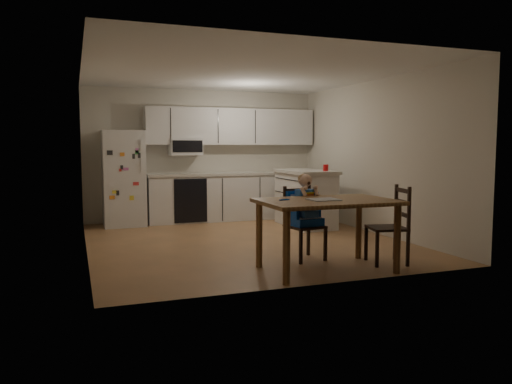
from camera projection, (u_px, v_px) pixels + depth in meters
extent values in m
cube|color=olive|center=(244.00, 241.00, 7.50)|extent=(4.50, 5.00, 0.01)
cube|color=beige|center=(203.00, 155.00, 9.72)|extent=(4.50, 0.02, 2.50)
cube|color=beige|center=(84.00, 159.00, 6.62)|extent=(0.02, 5.00, 2.50)
cube|color=beige|center=(374.00, 157.00, 8.15)|extent=(0.02, 5.00, 2.50)
cube|color=white|center=(244.00, 72.00, 7.27)|extent=(4.50, 5.00, 0.01)
cube|color=silver|center=(124.00, 178.00, 8.90)|extent=(0.72, 0.70, 1.70)
cube|color=silver|center=(234.00, 197.00, 9.70)|extent=(3.34, 0.60, 0.86)
cube|color=beige|center=(234.00, 174.00, 9.65)|extent=(3.37, 0.62, 0.05)
cube|color=black|center=(191.00, 201.00, 9.09)|extent=(0.60, 0.02, 0.80)
cube|color=silver|center=(232.00, 127.00, 9.69)|extent=(3.34, 0.34, 0.70)
cube|color=silver|center=(185.00, 146.00, 9.39)|extent=(0.60, 0.38, 0.33)
cube|color=silver|center=(305.00, 200.00, 8.88)|extent=(0.65, 1.29, 0.95)
cube|color=beige|center=(305.00, 172.00, 8.83)|extent=(0.71, 1.36, 0.05)
cylinder|color=red|center=(326.00, 168.00, 8.54)|extent=(0.09, 0.09, 0.11)
cube|color=brown|center=(327.00, 202.00, 5.68)|extent=(1.52, 0.98, 0.04)
cylinder|color=brown|center=(287.00, 248.00, 5.11)|extent=(0.08, 0.08, 0.77)
cylinder|color=brown|center=(259.00, 235.00, 5.86)|extent=(0.08, 0.08, 0.77)
cylinder|color=brown|center=(397.00, 239.00, 5.57)|extent=(0.08, 0.08, 0.77)
cylinder|color=brown|center=(359.00, 228.00, 6.33)|extent=(0.08, 0.08, 0.77)
cube|color=#A7A7AC|center=(323.00, 199.00, 5.64)|extent=(0.33, 0.28, 0.01)
cylinder|color=#0B42BE|center=(284.00, 200.00, 5.61)|extent=(0.12, 0.06, 0.02)
cube|color=black|center=(305.00, 226.00, 6.25)|extent=(0.46, 0.46, 0.03)
cube|color=black|center=(301.00, 248.00, 6.02)|extent=(0.04, 0.04, 0.41)
cube|color=black|center=(285.00, 242.00, 6.34)|extent=(0.04, 0.04, 0.41)
cube|color=black|center=(325.00, 245.00, 6.20)|extent=(0.04, 0.04, 0.41)
cube|color=black|center=(308.00, 240.00, 6.52)|extent=(0.04, 0.04, 0.41)
cube|color=black|center=(297.00, 205.00, 6.39)|extent=(0.41, 0.10, 0.48)
cube|color=#0B42BE|center=(305.00, 221.00, 6.24)|extent=(0.41, 0.38, 0.10)
cube|color=#0B42BE|center=(299.00, 203.00, 6.34)|extent=(0.37, 0.11, 0.33)
cube|color=#4A80D0|center=(306.00, 217.00, 6.22)|extent=(0.32, 0.29, 0.02)
cube|color=#1A36A1|center=(305.00, 199.00, 6.23)|extent=(0.23, 0.17, 0.25)
cube|color=orange|center=(308.00, 201.00, 6.17)|extent=(0.18, 0.04, 0.19)
sphere|color=beige|center=(305.00, 181.00, 6.20)|extent=(0.19, 0.19, 0.16)
ellipsoid|color=olive|center=(305.00, 179.00, 6.19)|extent=(0.19, 0.18, 0.14)
cube|color=black|center=(387.00, 228.00, 6.05)|extent=(0.50, 0.50, 0.03)
cube|color=black|center=(366.00, 244.00, 6.24)|extent=(0.04, 0.04, 0.42)
cube|color=black|center=(395.00, 243.00, 6.28)|extent=(0.04, 0.04, 0.42)
cube|color=black|center=(377.00, 250.00, 5.86)|extent=(0.04, 0.04, 0.42)
cube|color=black|center=(408.00, 249.00, 5.91)|extent=(0.04, 0.04, 0.42)
cube|color=black|center=(402.00, 206.00, 6.05)|extent=(0.13, 0.42, 0.50)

